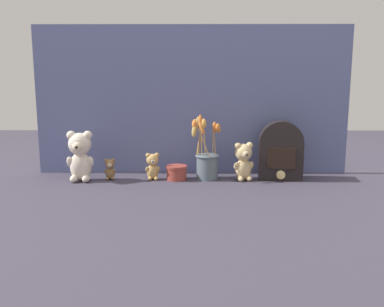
% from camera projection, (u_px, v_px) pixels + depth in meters
% --- Properties ---
extents(ground_plane, '(4.00, 4.00, 0.00)m').
position_uv_depth(ground_plane, '(192.00, 180.00, 1.92)').
color(ground_plane, '#3D3847').
extents(backdrop_wall, '(1.56, 0.02, 0.73)m').
position_uv_depth(backdrop_wall, '(192.00, 101.00, 2.02)').
color(backdrop_wall, slate).
rests_on(backdrop_wall, ground).
extents(teddy_bear_large, '(0.13, 0.12, 0.24)m').
position_uv_depth(teddy_bear_large, '(80.00, 155.00, 1.89)').
color(teddy_bear_large, beige).
rests_on(teddy_bear_large, ground).
extents(teddy_bear_medium, '(0.10, 0.09, 0.18)m').
position_uv_depth(teddy_bear_medium, '(244.00, 161.00, 1.91)').
color(teddy_bear_medium, '#DBBC84').
rests_on(teddy_bear_medium, ground).
extents(teddy_bear_small, '(0.07, 0.07, 0.13)m').
position_uv_depth(teddy_bear_small, '(153.00, 166.00, 1.92)').
color(teddy_bear_small, tan).
rests_on(teddy_bear_small, ground).
extents(teddy_bear_tiny, '(0.06, 0.05, 0.10)m').
position_uv_depth(teddy_bear_tiny, '(110.00, 169.00, 1.93)').
color(teddy_bear_tiny, olive).
rests_on(teddy_bear_tiny, ground).
extents(flower_vase, '(0.15, 0.14, 0.31)m').
position_uv_depth(flower_vase, '(207.00, 160.00, 1.93)').
color(flower_vase, slate).
rests_on(flower_vase, ground).
extents(vintage_radio, '(0.21, 0.13, 0.28)m').
position_uv_depth(vintage_radio, '(280.00, 151.00, 1.93)').
color(vintage_radio, black).
rests_on(vintage_radio, ground).
extents(decorative_tin_tall, '(0.10, 0.10, 0.07)m').
position_uv_depth(decorative_tin_tall, '(177.00, 172.00, 1.93)').
color(decorative_tin_tall, '#993D33').
rests_on(decorative_tin_tall, ground).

